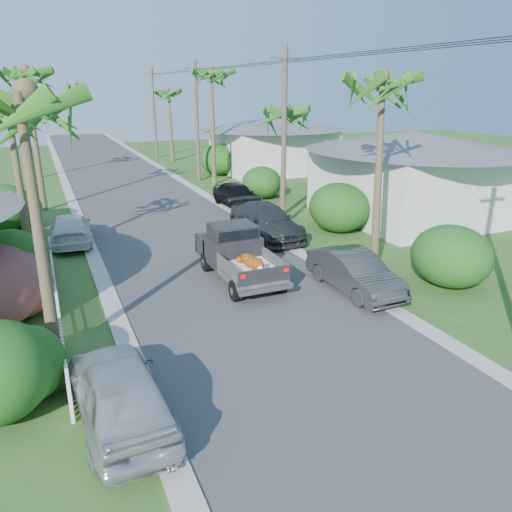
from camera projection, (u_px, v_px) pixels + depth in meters
name	position (u px, v px, depth m)	size (l,w,h in m)	color
ground	(310.00, 366.00, 13.33)	(120.00, 120.00, 0.00)	#2F5821
road	(135.00, 193.00, 35.05)	(8.00, 100.00, 0.02)	#38383A
curb_left	(71.00, 198.00, 33.42)	(0.60, 100.00, 0.06)	#A5A39E
curb_right	(194.00, 188.00, 36.66)	(0.60, 100.00, 0.06)	#A5A39E
pickup_truck	(235.00, 252.00, 19.32)	(1.98, 5.12, 2.06)	black
parked_car_rn	(354.00, 273.00, 17.99)	(1.54, 4.41, 1.45)	#2E3133
parked_car_rm	(266.00, 221.00, 24.58)	(2.21, 5.44, 1.58)	#2A2C2F
parked_car_rf	(237.00, 195.00, 30.77)	(1.77, 4.39, 1.50)	black
parked_car_ln	(119.00, 392.00, 10.86)	(1.82, 4.52, 1.54)	#B4B7BB
parked_car_lf	(70.00, 229.00, 23.62)	(1.91, 4.71, 1.37)	silver
palm_l_a	(18.00, 94.00, 11.37)	(4.40, 4.40, 8.20)	brown
palm_l_b	(8.00, 112.00, 19.22)	(4.40, 4.40, 7.40)	brown
palm_l_c	(25.00, 71.00, 27.64)	(4.40, 4.40, 9.20)	brown
palm_l_d	(22.00, 96.00, 38.36)	(4.40, 4.40, 7.70)	brown
palm_r_a	(386.00, 77.00, 18.53)	(4.40, 4.40, 8.70)	brown
palm_r_b	(285.00, 109.00, 26.93)	(4.40, 4.40, 7.20)	brown
palm_r_c	(211.00, 72.00, 35.65)	(4.40, 4.40, 9.40)	brown
palm_r_d	(169.00, 91.00, 48.37)	(4.40, 4.40, 8.00)	brown
shrub_l_c	(11.00, 256.00, 18.91)	(2.40, 2.64, 2.00)	#124215
shrub_l_d	(2.00, 208.00, 25.57)	(3.20, 3.52, 2.40)	#124215
shrub_r_a	(451.00, 256.00, 18.43)	(2.80, 3.08, 2.30)	#124215
shrub_r_b	(339.00, 208.00, 25.42)	(3.00, 3.30, 2.50)	#124215
shrub_r_c	(262.00, 182.00, 33.19)	(2.60, 2.86, 2.10)	#124215
shrub_r_d	(219.00, 159.00, 41.99)	(3.20, 3.52, 2.60)	#124215
picket_fence	(58.00, 307.00, 15.69)	(0.10, 11.00, 1.00)	white
house_right_near	(409.00, 178.00, 27.93)	(8.00, 9.00, 4.80)	silver
house_right_far	(273.00, 147.00, 43.61)	(9.00, 8.00, 4.60)	silver
utility_pole_b	(284.00, 139.00, 25.25)	(1.60, 0.26, 9.00)	brown
utility_pole_c	(197.00, 121.00, 38.29)	(1.60, 0.26, 9.00)	brown
utility_pole_d	(154.00, 112.00, 51.32)	(1.60, 0.26, 9.00)	brown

